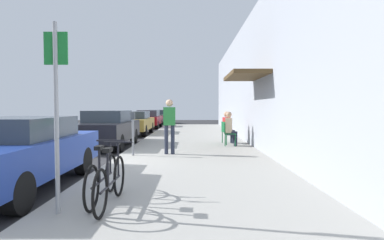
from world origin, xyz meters
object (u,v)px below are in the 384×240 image
seated_patron_0 (231,127)px  cafe_chair_1 (227,131)px  parked_car_0 (18,152)px  parked_car_4 (158,116)px  bicycle_1 (112,182)px  seated_patron_1 (229,126)px  street_sign (57,103)px  bicycle_0 (104,178)px  parked_car_2 (135,122)px  cafe_chair_0 (230,132)px  pedestrian_standing (170,122)px  parking_meter (134,130)px  parked_car_3 (149,119)px  parked_car_1 (108,128)px

seated_patron_0 → cafe_chair_1: 0.85m
parked_car_0 → parked_car_4: (0.00, 23.73, -0.03)m
bicycle_1 → seated_patron_1: 8.46m
street_sign → bicycle_0: 1.37m
parked_car_0 → bicycle_0: (1.94, -1.09, -0.25)m
parked_car_2 → cafe_chair_0: parked_car_2 is taller
pedestrian_standing → seated_patron_0: bearing=44.3°
parking_meter → pedestrian_standing: (1.08, 0.26, 0.23)m
parked_car_3 → parking_meter: 14.44m
seated_patron_0 → seated_patron_1: (-0.00, 0.84, 0.00)m
parking_meter → bicycle_0: 4.61m
parked_car_4 → cafe_chair_0: bearing=-75.2°
parked_car_2 → seated_patron_1: bearing=-48.3°
parked_car_1 → bicycle_0: size_ratio=2.57×
bicycle_0 → cafe_chair_0: 7.49m
parked_car_3 → pedestrian_standing: pedestrian_standing is taller
bicycle_0 → bicycle_1: same height
street_sign → cafe_chair_1: 9.01m
parked_car_3 → parking_meter: size_ratio=3.33×
parked_car_3 → seated_patron_0: size_ratio=3.41×
cafe_chair_1 → pedestrian_standing: (-2.09, -2.92, 0.50)m
parking_meter → cafe_chair_1: parking_meter is taller
seated_patron_1 → seated_patron_0: bearing=-90.0°
parking_meter → cafe_chair_1: bearing=45.1°
parked_car_2 → seated_patron_0: bearing=-52.4°
parked_car_0 → parking_meter: size_ratio=3.33×
cafe_chair_1 → seated_patron_1: bearing=12.7°
parked_car_2 → parked_car_3: (0.00, 5.79, -0.00)m
cafe_chair_1 → pedestrian_standing: bearing=-125.6°
pedestrian_standing → parking_meter: bearing=-166.3°
parked_car_1 → parked_car_3: bearing=90.0°
bicycle_0 → cafe_chair_0: bearing=68.2°
bicycle_0 → cafe_chair_0: size_ratio=1.97×
parked_car_4 → cafe_chair_1: size_ratio=5.06×
parking_meter → cafe_chair_1: (3.18, 3.19, -0.26)m
seated_patron_0 → parked_car_1: bearing=174.1°
parked_car_1 → street_sign: bearing=-79.4°
bicycle_1 → parking_meter: bearing=96.9°
bicycle_1 → seated_patron_0: bearing=69.8°
street_sign → bicycle_1: 1.37m
parked_car_1 → street_sign: (1.50, -8.02, 0.89)m
parked_car_3 → pedestrian_standing: bearing=-79.4°
parked_car_1 → seated_patron_1: parked_car_1 is taller
cafe_chair_1 → seated_patron_1: size_ratio=0.67×
street_sign → pedestrian_standing: (1.13, 5.43, -0.52)m
parked_car_0 → seated_patron_1: (4.78, 6.68, 0.09)m
parked_car_2 → parking_meter: 8.70m
bicycle_0 → cafe_chair_1: size_ratio=1.97×
seated_patron_0 → cafe_chair_1: bearing=94.1°
parked_car_0 → parked_car_1: parked_car_1 is taller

